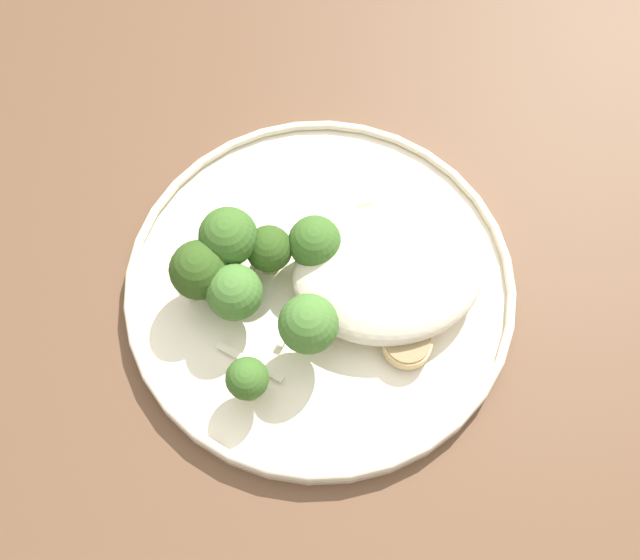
{
  "coord_description": "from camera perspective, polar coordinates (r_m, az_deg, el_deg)",
  "views": [
    {
      "loc": [
        -0.08,
        -0.27,
        1.3
      ],
      "look_at": [
        -0.05,
        -0.03,
        0.76
      ],
      "focal_mm": 45.41,
      "sensor_mm": 36.0,
      "label": 1
    }
  ],
  "objects": [
    {
      "name": "broccoli_floret_tall_stalk",
      "position": [
        0.55,
        -0.82,
        -3.15
      ],
      "size": [
        0.04,
        0.04,
        0.06
      ],
      "color": "#89A356",
      "rests_on": "dinner_plate"
    },
    {
      "name": "broccoli_floret_right_tilted",
      "position": [
        0.58,
        -0.38,
        2.63
      ],
      "size": [
        0.04,
        0.04,
        0.05
      ],
      "color": "#7A994C",
      "rests_on": "dinner_plate"
    },
    {
      "name": "broccoli_floret_left_leaning",
      "position": [
        0.57,
        -6.43,
        2.57
      ],
      "size": [
        0.04,
        0.04,
        0.06
      ],
      "color": "#89A356",
      "rests_on": "dinner_plate"
    },
    {
      "name": "seared_scallop_right_edge",
      "position": [
        0.58,
        5.95,
        -2.16
      ],
      "size": [
        0.03,
        0.03,
        0.02
      ],
      "color": "#E5C689",
      "rests_on": "dinner_plate"
    },
    {
      "name": "noodle_bed",
      "position": [
        0.59,
        4.57,
        0.48
      ],
      "size": [
        0.14,
        0.11,
        0.04
      ],
      "color": "beige",
      "rests_on": "dinner_plate"
    },
    {
      "name": "seared_scallop_half_hidden",
      "position": [
        0.58,
        6.16,
        -4.5
      ],
      "size": [
        0.04,
        0.04,
        0.01
      ],
      "color": "#DBB77A",
      "rests_on": "dinner_plate"
    },
    {
      "name": "onion_sliver_curled_piece",
      "position": [
        0.59,
        -1.82,
        -2.57
      ],
      "size": [
        0.03,
        0.04,
        0.0
      ],
      "primitive_type": "cube",
      "rotation": [
        0.0,
        0.0,
        1.0
      ],
      "color": "silver",
      "rests_on": "dinner_plate"
    },
    {
      "name": "broccoli_floret_small_sprig",
      "position": [
        0.58,
        -3.61,
        2.14
      ],
      "size": [
        0.03,
        0.03,
        0.05
      ],
      "color": "#89A356",
      "rests_on": "dinner_plate"
    },
    {
      "name": "dinner_plate",
      "position": [
        0.6,
        0.0,
        -0.45
      ],
      "size": [
        0.29,
        0.29,
        0.02
      ],
      "color": "beige",
      "rests_on": "wooden_dining_table"
    },
    {
      "name": "seared_scallop_tilted_round",
      "position": [
        0.59,
        4.5,
        0.13
      ],
      "size": [
        0.02,
        0.02,
        0.01
      ],
      "color": "#E5C689",
      "rests_on": "dinner_plate"
    },
    {
      "name": "onion_sliver_long_sliver",
      "position": [
        0.6,
        -4.85,
        0.53
      ],
      "size": [
        0.03,
        0.05,
        0.0
      ],
      "primitive_type": "cube",
      "rotation": [
        0.0,
        0.0,
        4.2
      ],
      "color": "silver",
      "rests_on": "dinner_plate"
    },
    {
      "name": "seared_scallop_rear_pale",
      "position": [
        0.61,
        3.4,
        4.01
      ],
      "size": [
        0.03,
        0.03,
        0.01
      ],
      "color": "#E5C689",
      "rests_on": "dinner_plate"
    },
    {
      "name": "wooden_dining_table",
      "position": [
        0.7,
        3.66,
        -0.83
      ],
      "size": [
        1.4,
        1.0,
        0.74
      ],
      "color": "brown",
      "rests_on": "ground"
    },
    {
      "name": "onion_sliver_pale_crescent",
      "position": [
        0.58,
        -4.95,
        -5.77
      ],
      "size": [
        0.05,
        0.04,
        0.0
      ],
      "primitive_type": "cube",
      "rotation": [
        0.0,
        0.0,
        2.49
      ],
      "color": "silver",
      "rests_on": "dinner_plate"
    },
    {
      "name": "seared_scallop_large_seared",
      "position": [
        0.59,
        7.84,
        -1.1
      ],
      "size": [
        0.03,
        0.03,
        0.01
      ],
      "color": "#E5C689",
      "rests_on": "dinner_plate"
    },
    {
      "name": "ground",
      "position": [
        1.33,
        1.97,
        -12.25
      ],
      "size": [
        6.0,
        6.0,
        0.0
      ],
      "primitive_type": "plane",
      "color": "#665B51"
    },
    {
      "name": "broccoli_floret_front_edge",
      "position": [
        0.57,
        -8.47,
        0.65
      ],
      "size": [
        0.04,
        0.04,
        0.06
      ],
      "color": "#7A994C",
      "rests_on": "dinner_plate"
    },
    {
      "name": "broccoli_floret_rear_charred",
      "position": [
        0.55,
        -5.13,
        -7.01
      ],
      "size": [
        0.03,
        0.03,
        0.04
      ],
      "color": "#89A356",
      "rests_on": "dinner_plate"
    },
    {
      "name": "onion_sliver_short_strip",
      "position": [
        0.61,
        -9.66,
        -0.01
      ],
      "size": [
        0.02,
        0.04,
        0.0
      ],
      "primitive_type": "cube",
      "rotation": [
        0.0,
        0.0,
        5.04
      ],
      "color": "silver",
      "rests_on": "dinner_plate"
    },
    {
      "name": "broccoli_floret_split_head",
      "position": [
        0.57,
        -6.05,
        -0.9
      ],
      "size": [
        0.04,
        0.04,
        0.05
      ],
      "color": "#7A994C",
      "rests_on": "dinner_plate"
    }
  ]
}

